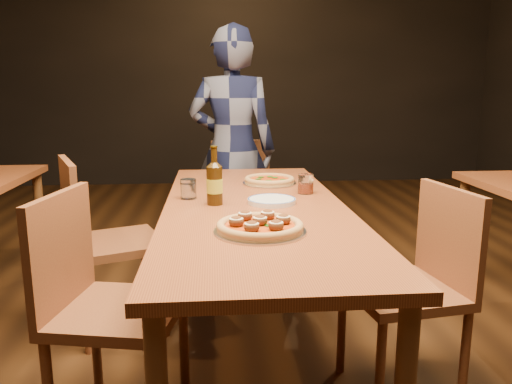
{
  "coord_description": "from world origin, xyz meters",
  "views": [
    {
      "loc": [
        -0.18,
        -2.14,
        1.26
      ],
      "look_at": [
        0.0,
        -0.05,
        0.82
      ],
      "focal_mm": 35.0,
      "sensor_mm": 36.0,
      "label": 1
    }
  ],
  "objects": [
    {
      "name": "ground",
      "position": [
        0.0,
        0.0,
        0.0
      ],
      "size": [
        9.0,
        9.0,
        0.0
      ],
      "primitive_type": "plane",
      "color": "black"
    },
    {
      "name": "table_main",
      "position": [
        0.0,
        0.0,
        0.68
      ],
      "size": [
        0.8,
        2.0,
        0.75
      ],
      "color": "maroon",
      "rests_on": "ground"
    },
    {
      "name": "chair_main_nw",
      "position": [
        -0.53,
        -0.42,
        0.47
      ],
      "size": [
        0.52,
        0.52,
        0.94
      ],
      "primitive_type": null,
      "rotation": [
        0.0,
        0.0,
        1.37
      ],
      "color": "#5F2919",
      "rests_on": "ground"
    },
    {
      "name": "chair_main_sw",
      "position": [
        -0.69,
        0.37,
        0.48
      ],
      "size": [
        0.59,
        0.59,
        0.96
      ],
      "primitive_type": null,
      "rotation": [
        0.0,
        0.0,
        1.96
      ],
      "color": "#5F2919",
      "rests_on": "ground"
    },
    {
      "name": "chair_main_e",
      "position": [
        0.58,
        -0.29,
        0.45
      ],
      "size": [
        0.48,
        0.48,
        0.91
      ],
      "primitive_type": null,
      "rotation": [
        0.0,
        0.0,
        -1.42
      ],
      "color": "#5F2919",
      "rests_on": "ground"
    },
    {
      "name": "chair_end",
      "position": [
        0.04,
        1.3,
        0.46
      ],
      "size": [
        0.48,
        0.48,
        0.93
      ],
      "primitive_type": null,
      "rotation": [
        0.0,
        0.0,
        0.11
      ],
      "color": "#5F2919",
      "rests_on": "ground"
    },
    {
      "name": "pizza_meatball",
      "position": [
        -0.02,
        -0.42,
        0.77
      ],
      "size": [
        0.34,
        0.34,
        0.06
      ],
      "rotation": [
        0.0,
        0.0,
        -0.17
      ],
      "color": "#B7B7BF",
      "rests_on": "table_main"
    },
    {
      "name": "pizza_margherita",
      "position": [
        0.12,
        0.5,
        0.77
      ],
      "size": [
        0.29,
        0.29,
        0.04
      ],
      "rotation": [
        0.0,
        0.0,
        0.36
      ],
      "color": "#B7B7BF",
      "rests_on": "table_main"
    },
    {
      "name": "plate_stack",
      "position": [
        0.08,
        0.03,
        0.76
      ],
      "size": [
        0.22,
        0.22,
        0.02
      ],
      "primitive_type": "cylinder",
      "color": "white",
      "rests_on": "table_main"
    },
    {
      "name": "beer_bottle",
      "position": [
        -0.18,
        0.03,
        0.84
      ],
      "size": [
        0.07,
        0.07,
        0.26
      ],
      "rotation": [
        0.0,
        0.0,
        -0.24
      ],
      "color": "black",
      "rests_on": "table_main"
    },
    {
      "name": "water_glass",
      "position": [
        -0.3,
        0.16,
        0.8
      ],
      "size": [
        0.07,
        0.07,
        0.09
      ],
      "primitive_type": "cylinder",
      "color": "white",
      "rests_on": "table_main"
    },
    {
      "name": "amber_glass",
      "position": [
        0.27,
        0.23,
        0.8
      ],
      "size": [
        0.08,
        0.08,
        0.09
      ],
      "primitive_type": "cylinder",
      "color": "#A23612",
      "rests_on": "table_main"
    },
    {
      "name": "diner",
      "position": [
        -0.05,
        1.31,
        0.84
      ],
      "size": [
        0.67,
        0.5,
        1.67
      ],
      "primitive_type": "imported",
      "rotation": [
        0.0,
        0.0,
        2.96
      ],
      "color": "black",
      "rests_on": "ground"
    }
  ]
}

